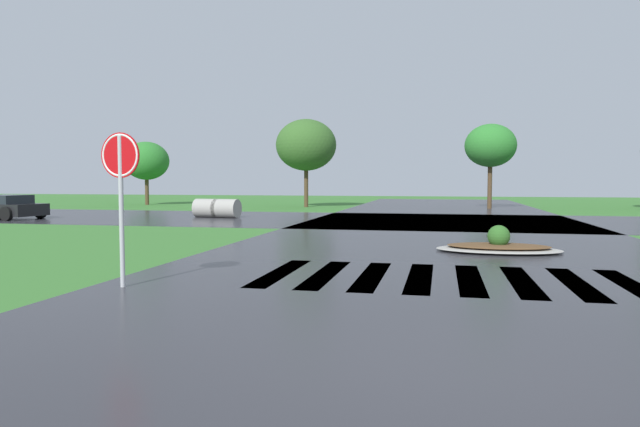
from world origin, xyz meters
name	(u,v)px	position (x,y,z in m)	size (l,w,h in m)	color
ground_plane	(448,400)	(0.00, 0.00, -0.05)	(120.00, 120.00, 0.10)	#38722D
asphalt_roadway	(444,250)	(0.00, 10.00, 0.00)	(11.87, 80.00, 0.01)	#2B2B30
asphalt_cross_road	(443,221)	(0.00, 20.70, 0.00)	(90.00, 10.69, 0.01)	#2B2B30
crosswalk_stripes	(444,278)	(0.00, 5.75, 0.00)	(6.75, 3.38, 0.01)	white
stop_sign	(121,173)	(-5.35, 3.72, 1.94)	(0.76, 0.13, 2.61)	#B2B5BA
median_island	(499,246)	(1.36, 10.01, 0.14)	(3.11, 1.72, 0.68)	#9E9B93
car_silver_hatch	(3,207)	(-20.23, 17.80, 0.54)	(4.16, 2.53, 1.13)	black
drainage_pipe_stack	(217,208)	(-10.78, 20.85, 0.45)	(2.36, 1.20, 0.91)	#9E9B93
background_treeline	(404,150)	(-2.54, 32.87, 3.83)	(38.92, 5.23, 5.93)	#4C3823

